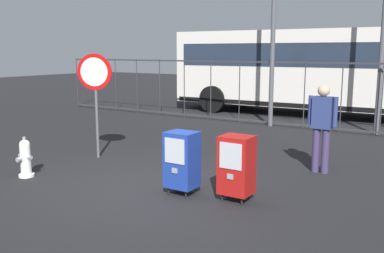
{
  "coord_description": "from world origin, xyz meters",
  "views": [
    {
      "loc": [
        4.54,
        -5.42,
        2.28
      ],
      "look_at": [
        0.3,
        1.2,
        0.9
      ],
      "focal_mm": 40.27,
      "sensor_mm": 36.0,
      "label": 1
    }
  ],
  "objects": [
    {
      "name": "pedestrian",
      "position": [
        2.31,
        2.57,
        0.95
      ],
      "size": [
        0.55,
        0.22,
        1.67
      ],
      "color": "#382D51",
      "rests_on": "ground_plane"
    },
    {
      "name": "newspaper_box_secondary",
      "position": [
        0.8,
        0.12,
        0.57
      ],
      "size": [
        0.48,
        0.42,
        1.02
      ],
      "color": "black",
      "rests_on": "ground_plane"
    },
    {
      "name": "fire_hydrant",
      "position": [
        -2.15,
        -0.63,
        0.35
      ],
      "size": [
        0.33,
        0.32,
        0.75
      ],
      "color": "silver",
      "rests_on": "ground_plane"
    },
    {
      "name": "newspaper_box_primary",
      "position": [
        1.68,
        0.3,
        0.57
      ],
      "size": [
        0.48,
        0.42,
        1.02
      ],
      "color": "black",
      "rests_on": "ground_plane"
    },
    {
      "name": "traffic_cone",
      "position": [
        -0.26,
        1.59,
        0.26
      ],
      "size": [
        0.36,
        0.36,
        0.53
      ],
      "color": "black",
      "rests_on": "ground_plane"
    },
    {
      "name": "ground_plane",
      "position": [
        0.0,
        0.0,
        0.0
      ],
      "size": [
        60.0,
        60.0,
        0.0
      ],
      "primitive_type": "plane",
      "color": "black"
    },
    {
      "name": "stop_sign",
      "position": [
        -2.09,
        1.13,
        1.6
      ],
      "size": [
        0.71,
        0.31,
        2.23
      ],
      "color": "#4C4F54",
      "rests_on": "ground_plane"
    },
    {
      "name": "fence_barrier",
      "position": [
        0.0,
        6.96,
        1.02
      ],
      "size": [
        18.03,
        0.04,
        2.0
      ],
      "color": "#2D2D33",
      "rests_on": "ground_plane"
    },
    {
      "name": "bus_near",
      "position": [
        0.13,
        9.96,
        1.71
      ],
      "size": [
        10.61,
        3.17,
        3.0
      ],
      "rotation": [
        0.0,
        0.0,
        0.05
      ],
      "color": "beige",
      "rests_on": "ground_plane"
    }
  ]
}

